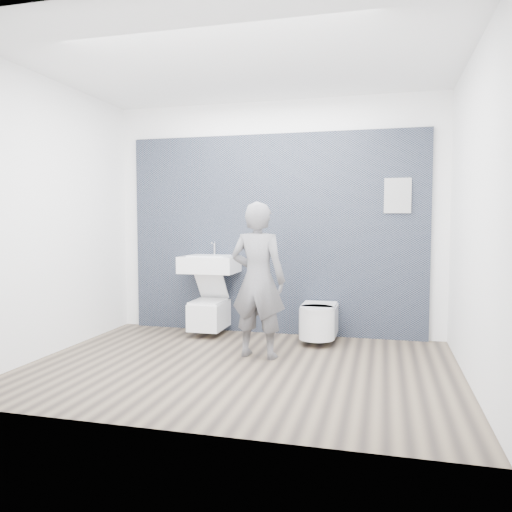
% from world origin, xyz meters
% --- Properties ---
extents(ground, '(4.00, 4.00, 0.00)m').
position_xyz_m(ground, '(0.00, 0.00, 0.00)').
color(ground, brown).
rests_on(ground, ground).
extents(room_shell, '(4.00, 4.00, 4.00)m').
position_xyz_m(room_shell, '(0.00, 0.00, 1.74)').
color(room_shell, white).
rests_on(room_shell, ground).
extents(tile_wall, '(3.60, 0.06, 2.40)m').
position_xyz_m(tile_wall, '(0.00, 1.47, 0.00)').
color(tile_wall, black).
rests_on(tile_wall, ground).
extents(washbasin, '(0.66, 0.49, 0.49)m').
position_xyz_m(washbasin, '(-0.73, 1.19, 0.85)').
color(washbasin, white).
rests_on(washbasin, ground).
extents(toilet_square, '(0.38, 0.55, 0.66)m').
position_xyz_m(toilet_square, '(-0.73, 1.17, 0.26)').
color(toilet_square, white).
rests_on(toilet_square, ground).
extents(toilet_rounded, '(0.39, 0.66, 0.36)m').
position_xyz_m(toilet_rounded, '(0.59, 1.10, 0.25)').
color(toilet_rounded, white).
rests_on(toilet_rounded, ground).
extents(info_placard, '(0.29, 0.03, 0.39)m').
position_xyz_m(info_placard, '(1.43, 1.43, 0.00)').
color(info_placard, silver).
rests_on(info_placard, ground).
extents(visitor, '(0.61, 0.44, 1.55)m').
position_xyz_m(visitor, '(0.08, 0.36, 0.78)').
color(visitor, slate).
rests_on(visitor, ground).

